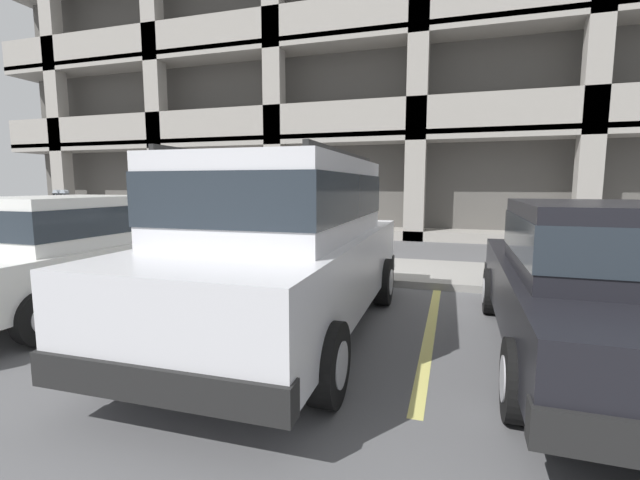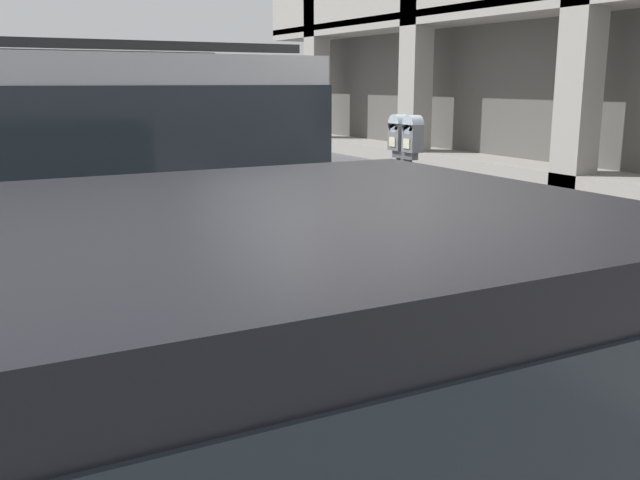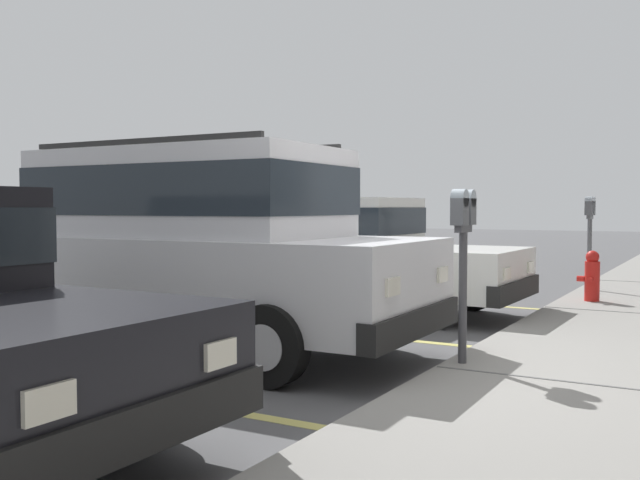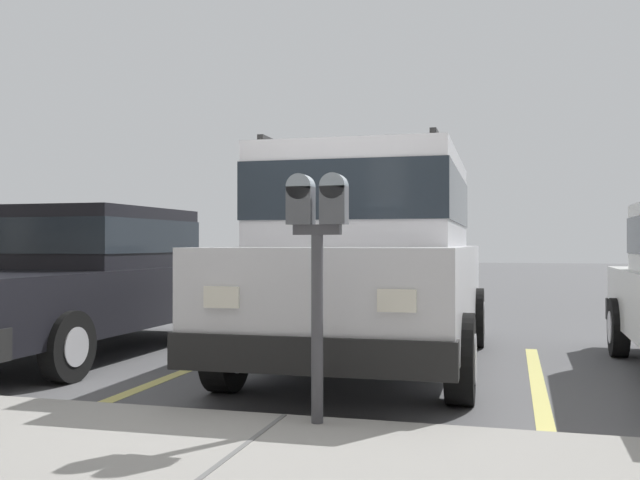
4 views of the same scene
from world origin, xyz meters
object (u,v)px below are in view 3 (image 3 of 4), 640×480
at_px(parking_meter_far, 590,220).
at_px(fire_hydrant, 592,276).
at_px(red_sedan, 349,251).
at_px(parking_meter_near, 463,234).
at_px(silver_suv, 193,240).

relative_size(parking_meter_far, fire_hydrant, 2.10).
bearing_deg(parking_meter_far, red_sedan, -39.47).
xyz_separation_m(red_sedan, parking_meter_near, (2.95, 2.58, 0.37)).
bearing_deg(silver_suv, red_sedan, 177.03).
height_order(parking_meter_near, parking_meter_far, parking_meter_far).
distance_m(parking_meter_far, fire_hydrant, 1.65).
relative_size(red_sedan, parking_meter_near, 3.13).
xyz_separation_m(parking_meter_near, parking_meter_far, (-6.13, 0.03, 0.02)).
relative_size(red_sedan, parking_meter_far, 3.07).
bearing_deg(parking_meter_far, fire_hydrant, 10.38).
bearing_deg(parking_meter_far, silver_suv, -23.39).
bearing_deg(fire_hydrant, silver_suv, -31.57).
distance_m(red_sedan, parking_meter_far, 4.14).
relative_size(parking_meter_near, fire_hydrant, 2.06).
bearing_deg(parking_meter_far, parking_meter_near, -0.31).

